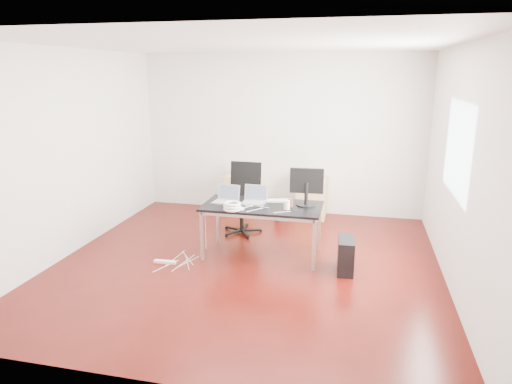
% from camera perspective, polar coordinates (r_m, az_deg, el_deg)
% --- Properties ---
extents(room_shell, '(5.00, 5.00, 5.00)m').
position_cam_1_polar(room_shell, '(5.73, -0.88, 3.96)').
color(room_shell, '#3B0906').
rests_on(room_shell, ground).
extents(desk, '(1.60, 0.80, 0.73)m').
position_cam_1_polar(desk, '(6.20, 0.78, -2.12)').
color(desk, black).
rests_on(desk, ground).
extents(office_chair, '(0.49, 0.51, 1.08)m').
position_cam_1_polar(office_chair, '(7.18, -1.63, -0.33)').
color(office_chair, black).
rests_on(office_chair, ground).
extents(filing_cabinet_left, '(0.50, 0.50, 0.70)m').
position_cam_1_polar(filing_cabinet_left, '(8.24, -1.89, -0.18)').
color(filing_cabinet_left, tan).
rests_on(filing_cabinet_left, ground).
extents(filing_cabinet_right, '(0.50, 0.50, 0.70)m').
position_cam_1_polar(filing_cabinet_right, '(8.02, 6.97, -0.71)').
color(filing_cabinet_right, tan).
rests_on(filing_cabinet_right, ground).
extents(pc_tower, '(0.23, 0.46, 0.44)m').
position_cam_1_polar(pc_tower, '(5.97, 11.15, -7.76)').
color(pc_tower, black).
rests_on(pc_tower, ground).
extents(wastebasket, '(0.30, 0.30, 0.28)m').
position_cam_1_polar(wastebasket, '(7.85, 3.21, -2.56)').
color(wastebasket, black).
rests_on(wastebasket, ground).
extents(power_strip, '(0.30, 0.07, 0.04)m').
position_cam_1_polar(power_strip, '(6.29, -11.32, -8.56)').
color(power_strip, white).
rests_on(power_strip, ground).
extents(laptop_left, '(0.37, 0.30, 0.23)m').
position_cam_1_polar(laptop_left, '(6.32, -3.71, -0.78)').
color(laptop_left, silver).
rests_on(laptop_left, desk).
extents(laptop_right, '(0.34, 0.27, 0.23)m').
position_cam_1_polar(laptop_right, '(6.28, -0.19, -0.85)').
color(laptop_right, silver).
rests_on(laptop_right, desk).
extents(monitor, '(0.45, 0.26, 0.51)m').
position_cam_1_polar(monitor, '(6.14, 6.34, 0.90)').
color(monitor, black).
rests_on(monitor, desk).
extents(keyboard, '(0.46, 0.22, 0.02)m').
position_cam_1_polar(keyboard, '(6.36, 2.64, -1.07)').
color(keyboard, white).
rests_on(keyboard, desk).
extents(cup_white, '(0.10, 0.10, 0.12)m').
position_cam_1_polar(cup_white, '(5.99, 3.87, -1.62)').
color(cup_white, white).
rests_on(cup_white, desk).
extents(cup_brown, '(0.09, 0.09, 0.10)m').
position_cam_1_polar(cup_brown, '(6.11, 4.28, -1.39)').
color(cup_brown, '#5C2C1F').
rests_on(cup_brown, desk).
extents(cable_coil, '(0.24, 0.24, 0.11)m').
position_cam_1_polar(cable_coil, '(5.95, -2.98, -1.80)').
color(cable_coil, white).
rests_on(cable_coil, desk).
extents(power_adapter, '(0.09, 0.09, 0.03)m').
position_cam_1_polar(power_adapter, '(5.98, -1.91, -2.08)').
color(power_adapter, white).
rests_on(power_adapter, desk).
extents(speaker, '(0.10, 0.09, 0.18)m').
position_cam_1_polar(speaker, '(8.14, -2.16, 2.82)').
color(speaker, '#9E9E9E').
rests_on(speaker, filing_cabinet_left).
extents(navy_garment, '(0.34, 0.30, 0.09)m').
position_cam_1_polar(navy_garment, '(7.87, 6.55, 1.98)').
color(navy_garment, black).
rests_on(navy_garment, filing_cabinet_right).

